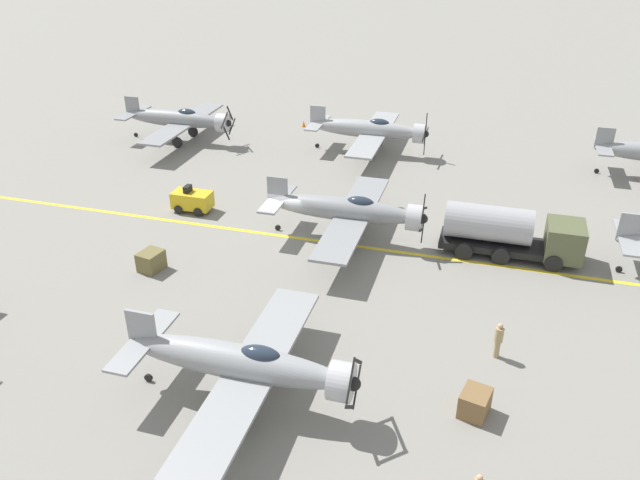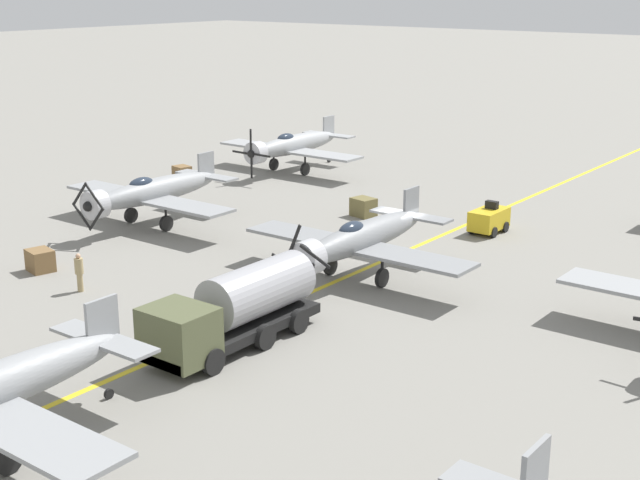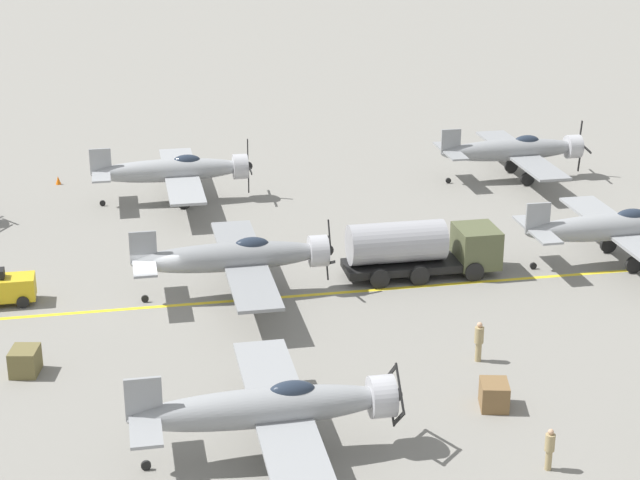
{
  "view_description": "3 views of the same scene",
  "coord_description": "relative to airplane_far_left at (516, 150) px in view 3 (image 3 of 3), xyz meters",
  "views": [
    {
      "loc": [
        32.5,
        11.97,
        18.18
      ],
      "look_at": [
        4.48,
        3.83,
        2.58
      ],
      "focal_mm": 35.0,
      "sensor_mm": 36.0,
      "label": 1
    },
    {
      "loc": [
        -23.73,
        37.33,
        13.75
      ],
      "look_at": [
        0.1,
        6.23,
        2.29
      ],
      "focal_mm": 50.0,
      "sensor_mm": 36.0,
      "label": 2
    },
    {
      "loc": [
        47.84,
        -1.26,
        20.83
      ],
      "look_at": [
        -1.6,
        8.41,
        2.27
      ],
      "focal_mm": 60.0,
      "sensor_mm": 36.0,
      "label": 3
    }
  ],
  "objects": [
    {
      "name": "ground_plane",
      "position": [
        16.68,
        -24.54,
        -2.01
      ],
      "size": [
        400.0,
        400.0,
        0.0
      ],
      "primitive_type": "plane",
      "color": "gray"
    },
    {
      "name": "taxiway_stripe",
      "position": [
        16.68,
        -24.54,
        -2.01
      ],
      "size": [
        0.3,
        160.0,
        0.01
      ],
      "primitive_type": "cube",
      "color": "yellow",
      "rests_on": "ground"
    },
    {
      "name": "airplane_far_left",
      "position": [
        0.0,
        0.0,
        0.0
      ],
      "size": [
        12.0,
        9.98,
        3.8
      ],
      "rotation": [
        0.0,
        0.0,
        0.3
      ],
      "color": "gray",
      "rests_on": "ground"
    },
    {
      "name": "airplane_mid_left",
      "position": [
        0.46,
        -22.41,
        0.0
      ],
      "size": [
        12.0,
        9.98,
        3.8
      ],
      "rotation": [
        0.0,
        0.0,
        0.25
      ],
      "color": "#95989A",
      "rests_on": "ground"
    },
    {
      "name": "airplane_far_center",
      "position": [
        15.51,
        -0.24,
        0.0
      ],
      "size": [
        12.0,
        9.98,
        3.65
      ],
      "rotation": [
        0.0,
        0.0,
        -0.0
      ],
      "color": "gray",
      "rests_on": "ground"
    },
    {
      "name": "airplane_mid_center",
      "position": [
        16.0,
        -20.44,
        0.0
      ],
      "size": [
        12.0,
        9.98,
        3.68
      ],
      "rotation": [
        0.0,
        0.0,
        -0.02
      ],
      "color": "gray",
      "rests_on": "ground"
    },
    {
      "name": "airplane_mid_right",
      "position": [
        31.1,
        -21.02,
        0.0
      ],
      "size": [
        12.0,
        9.98,
        3.65
      ],
      "rotation": [
        0.0,
        0.0,
        -0.27
      ],
      "color": "gray",
      "rests_on": "ground"
    },
    {
      "name": "fuel_tanker",
      "position": [
        15.24,
        -10.84,
        -0.5
      ],
      "size": [
        2.67,
        8.0,
        2.98
      ],
      "color": "black",
      "rests_on": "ground"
    },
    {
      "name": "tow_tractor",
      "position": [
        14.86,
        -31.51,
        -1.22
      ],
      "size": [
        1.57,
        2.6,
        1.79
      ],
      "color": "gold",
      "rests_on": "ground"
    },
    {
      "name": "ground_crew_walking",
      "position": [
        25.15,
        -11.16,
        -1.02
      ],
      "size": [
        0.4,
        0.4,
        1.82
      ],
      "color": "tan",
      "rests_on": "ground"
    },
    {
      "name": "ground_crew_inspecting",
      "position": [
        33.82,
        -11.53,
        -1.12
      ],
      "size": [
        0.36,
        0.36,
        1.63
      ],
      "color": "tan",
      "rests_on": "ground"
    },
    {
      "name": "supply_crate_by_tanker",
      "position": [
        22.59,
        -30.24,
        -1.45
      ],
      "size": [
        1.54,
        1.36,
        1.12
      ],
      "primitive_type": "cube",
      "rotation": [
        0.0,
        0.0,
        -0.19
      ],
      "color": "brown",
      "rests_on": "ground"
    },
    {
      "name": "supply_crate_outboard",
      "position": [
        29.14,
        -11.89,
        -1.47
      ],
      "size": [
        1.5,
        1.34,
        1.08
      ],
      "primitive_type": "cube",
      "rotation": [
        0.0,
        0.0,
        -0.23
      ],
      "color": "brown",
      "rests_on": "ground"
    },
    {
      "name": "traffic_cone",
      "position": [
        -4.69,
        -29.81,
        -1.74
      ],
      "size": [
        0.36,
        0.36,
        0.55
      ],
      "primitive_type": "cone",
      "color": "orange",
      "rests_on": "ground"
    }
  ]
}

